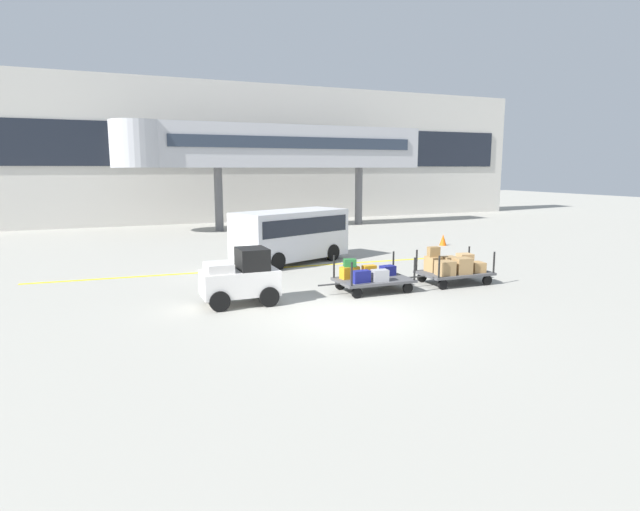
{
  "coord_description": "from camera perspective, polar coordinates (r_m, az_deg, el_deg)",
  "views": [
    {
      "loc": [
        -5.97,
        -11.79,
        3.78
      ],
      "look_at": [
        0.62,
        3.62,
        0.99
      ],
      "focal_mm": 29.59,
      "sensor_mm": 36.0,
      "label": 1
    }
  ],
  "objects": [
    {
      "name": "terminal_building",
      "position": [
        38.26,
        -14.44,
        10.72
      ],
      "size": [
        53.88,
        2.51,
        9.64
      ],
      "color": "beige",
      "rests_on": "ground_plane"
    },
    {
      "name": "safety_cone_near",
      "position": [
        26.7,
        13.16,
        1.65
      ],
      "size": [
        0.36,
        0.36,
        0.55
      ],
      "primitive_type": "cone",
      "color": "#EA590F",
      "rests_on": "ground_plane"
    },
    {
      "name": "baggage_cart_lead",
      "position": [
        16.33,
        5.44,
        -2.29
      ],
      "size": [
        3.01,
        1.45,
        1.1
      ],
      "color": "#4C4C4F",
      "rests_on": "ground_plane"
    },
    {
      "name": "apron_lead_line",
      "position": [
        20.0,
        -7.87,
        -1.53
      ],
      "size": [
        15.23,
        1.24,
        0.01
      ],
      "primitive_type": "cube",
      "rotation": [
        0.0,
        0.0,
        -0.07
      ],
      "color": "yellow",
      "rests_on": "ground_plane"
    },
    {
      "name": "shuttle_van",
      "position": [
        21.23,
        -3.17,
        2.54
      ],
      "size": [
        5.16,
        3.54,
        2.1
      ],
      "color": "silver",
      "rests_on": "ground_plane"
    },
    {
      "name": "baggage_tug",
      "position": [
        14.85,
        -8.55,
        -2.42
      ],
      "size": [
        2.12,
        1.26,
        1.58
      ],
      "color": "white",
      "rests_on": "ground_plane"
    },
    {
      "name": "baggage_cart_middle",
      "position": [
        17.9,
        14.26,
        -1.24
      ],
      "size": [
        3.01,
        1.45,
        1.22
      ],
      "color": "#4C4C4F",
      "rests_on": "ground_plane"
    },
    {
      "name": "ground_plane",
      "position": [
        13.75,
        3.57,
        -6.54
      ],
      "size": [
        120.0,
        120.0,
        0.0
      ],
      "primitive_type": "plane",
      "color": "#9E9B91"
    },
    {
      "name": "jet_bridge",
      "position": [
        33.33,
        -5.89,
        11.59
      ],
      "size": [
        19.38,
        3.0,
        6.4
      ],
      "color": "#B7B7BC",
      "rests_on": "ground_plane"
    }
  ]
}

